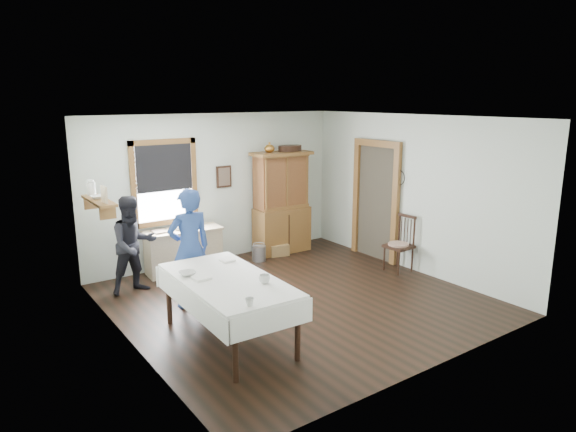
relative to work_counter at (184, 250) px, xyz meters
The scene contains 20 objects.
room 2.52m from the work_counter, 69.02° to the right, with size 5.01×5.01×2.70m.
window 1.29m from the work_counter, 120.00° to the left, with size 1.18×0.07×1.48m.
doorway 3.63m from the work_counter, 21.93° to the right, with size 0.09×1.14×2.22m.
wall_shelf 2.05m from the work_counter, 157.48° to the right, with size 0.24×1.00×0.44m.
framed_picture 1.56m from the work_counter, 16.17° to the left, with size 0.30×0.04×0.40m, color black.
rug_beater 4.01m from the work_counter, 29.72° to the right, with size 0.27×0.27×0.01m, color black.
work_counter is the anchor object (origin of this frame).
china_hutch 2.16m from the work_counter, ahead, with size 1.15×0.55×1.96m, color brown.
dining_table 2.83m from the work_counter, 103.04° to the right, with size 1.08×2.05×0.82m, color white.
spindle_chair 3.74m from the work_counter, 35.06° to the right, with size 0.46×0.46×1.00m, color black.
pail 1.43m from the work_counter, ahead, with size 0.26×0.26×0.28m, color #9FA1A8.
wicker_basket 1.90m from the work_counter, ahead, with size 0.37×0.26×0.22m, color olive.
woman_blue 1.63m from the work_counter, 110.36° to the right, with size 0.59×0.39×1.61m, color navy.
figure_dark 1.17m from the work_counter, 155.50° to the right, with size 0.69×0.54×1.41m, color black.
table_cup_a 3.21m from the work_counter, 96.43° to the right, with size 0.13×0.13×0.10m, color silver.
table_cup_b 3.77m from the work_counter, 103.18° to the right, with size 0.09×0.09×0.09m, color silver.
table_bowl 2.62m from the work_counter, 112.67° to the right, with size 0.23×0.23×0.06m, color silver.
counter_book 0.65m from the work_counter, behind, with size 0.17×0.22×0.02m, color brown.
counter_bowl 0.41m from the work_counter, behind, with size 0.18×0.18×0.06m, color silver.
shelf_bowl 2.06m from the work_counter, 157.87° to the right, with size 0.22×0.22×0.05m, color silver.
Camera 1 is at (-4.29, -5.85, 2.98)m, focal length 32.00 mm.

